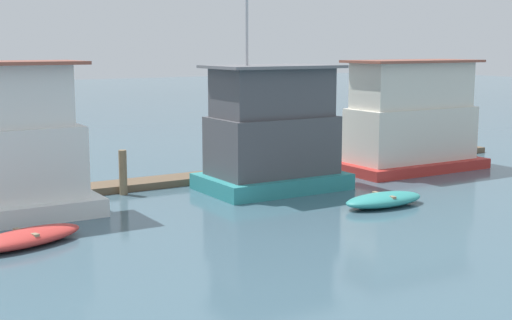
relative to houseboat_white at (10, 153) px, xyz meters
The scene contains 9 objects.
ground_plane 9.57m from the houseboat_white, ahead, with size 200.00×200.00×0.00m, color #426070.
dock_walkway 9.88m from the houseboat_white, 15.76° to the left, with size 33.80×1.52×0.30m, color brown.
houseboat_white is the anchor object (origin of this frame).
houseboat_teal 10.42m from the houseboat_white, ahead, with size 5.82×3.78×8.35m.
houseboat_red 18.70m from the houseboat_white, ahead, with size 7.29×3.57×5.27m.
dinghy_red 4.43m from the houseboat_white, 97.49° to the right, with size 3.96×2.54×0.48m.
dinghy_teal 13.54m from the houseboat_white, 24.29° to the right, with size 3.43×1.44×0.51m.
mooring_post_near_left 3.30m from the houseboat_white, 33.02° to the left, with size 0.28×0.28×1.66m, color brown.
mooring_post_near_right 5.14m from the houseboat_white, 19.02° to the left, with size 0.32×0.32×1.81m, color #846B4C.
Camera 1 is at (-14.72, -25.10, 5.94)m, focal length 50.00 mm.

